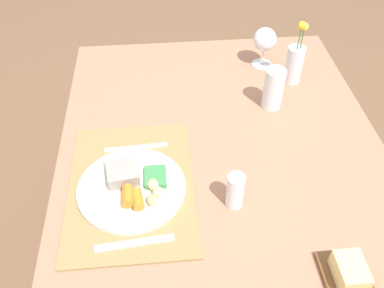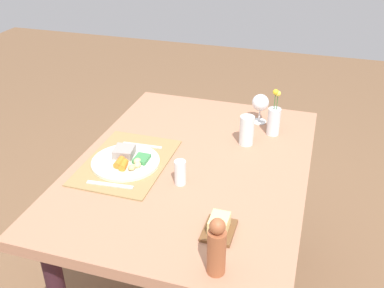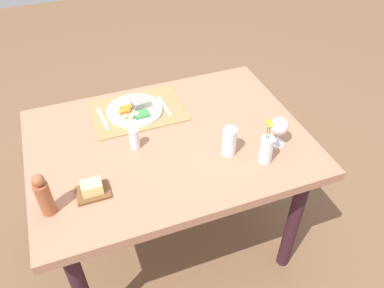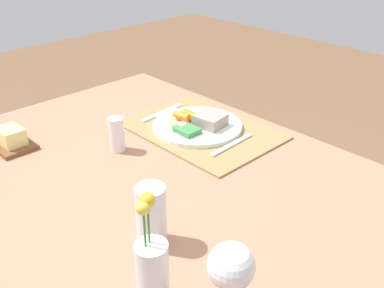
% 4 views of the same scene
% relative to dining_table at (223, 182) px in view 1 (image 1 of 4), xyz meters
% --- Properties ---
extents(ground_plane, '(8.00, 8.00, 0.00)m').
position_rel_dining_table_xyz_m(ground_plane, '(0.00, 0.00, -0.67)').
color(ground_plane, brown).
extents(dining_table, '(1.26, 0.93, 0.77)m').
position_rel_dining_table_xyz_m(dining_table, '(0.00, 0.00, 0.00)').
color(dining_table, '#AD7659').
rests_on(dining_table, ground_plane).
extents(placemat, '(0.45, 0.32, 0.01)m').
position_rel_dining_table_xyz_m(placemat, '(0.08, -0.26, 0.10)').
color(placemat, '#987D4C').
rests_on(placemat, dining_table).
extents(dinner_plate, '(0.28, 0.28, 0.05)m').
position_rel_dining_table_xyz_m(dinner_plate, '(0.09, -0.25, 0.12)').
color(dinner_plate, silver).
rests_on(dinner_plate, placemat).
extents(fork, '(0.02, 0.18, 0.00)m').
position_rel_dining_table_xyz_m(fork, '(-0.06, -0.24, 0.11)').
color(fork, silver).
rests_on(fork, placemat).
extents(knife, '(0.03, 0.18, 0.00)m').
position_rel_dining_table_xyz_m(knife, '(0.25, -0.25, 0.11)').
color(knife, silver).
rests_on(knife, placemat).
extents(salt_shaker, '(0.04, 0.04, 0.10)m').
position_rel_dining_table_xyz_m(salt_shaker, '(0.15, -0.00, 0.15)').
color(salt_shaker, white).
rests_on(salt_shaker, dining_table).
extents(butter_dish, '(0.13, 0.10, 0.06)m').
position_rel_dining_table_xyz_m(butter_dish, '(0.38, 0.21, 0.12)').
color(butter_dish, brown).
rests_on(butter_dish, dining_table).
extents(flower_vase, '(0.06, 0.06, 0.22)m').
position_rel_dining_table_xyz_m(flower_vase, '(-0.34, 0.28, 0.17)').
color(flower_vase, silver).
rests_on(flower_vase, dining_table).
extents(water_tumbler, '(0.06, 0.06, 0.13)m').
position_rel_dining_table_xyz_m(water_tumbler, '(-0.22, 0.18, 0.16)').
color(water_tumbler, silver).
rests_on(water_tumbler, dining_table).
extents(wine_glass, '(0.08, 0.08, 0.14)m').
position_rel_dining_table_xyz_m(wine_glass, '(-0.45, 0.20, 0.20)').
color(wine_glass, white).
rests_on(wine_glass, dining_table).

